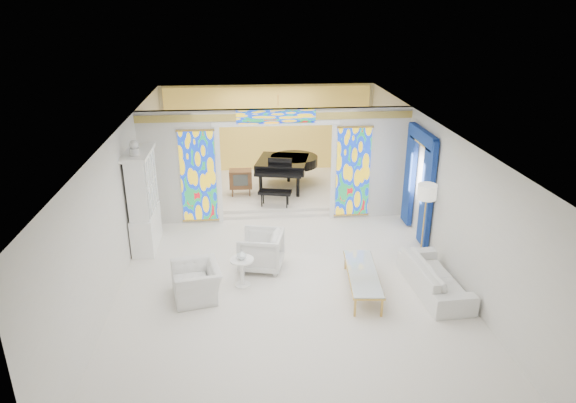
{
  "coord_description": "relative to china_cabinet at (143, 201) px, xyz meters",
  "views": [
    {
      "loc": [
        -0.84,
        -10.83,
        5.55
      ],
      "look_at": [
        0.15,
        0.2,
        1.19
      ],
      "focal_mm": 32.0,
      "sensor_mm": 36.0,
      "label": 1
    }
  ],
  "objects": [
    {
      "name": "armchair_right",
      "position": [
        2.68,
        -1.32,
        -0.74
      ],
      "size": [
        1.11,
        1.09,
        0.85
      ],
      "primitive_type": "imported",
      "rotation": [
        0.0,
        0.0,
        -1.79
      ],
      "color": "white",
      "rests_on": "floor"
    },
    {
      "name": "stained_glass_left",
      "position": [
        1.19,
        1.29,
        0.13
      ],
      "size": [
        0.9,
        0.04,
        2.4
      ],
      "primitive_type": "cube",
      "color": "gold",
      "rests_on": "partition_wall"
    },
    {
      "name": "wall_right",
      "position": [
        6.72,
        -0.6,
        0.33
      ],
      "size": [
        0.02,
        12.0,
        3.0
      ],
      "primitive_type": "cube",
      "color": "silver",
      "rests_on": "floor"
    },
    {
      "name": "wall_front",
      "position": [
        3.22,
        -6.6,
        0.33
      ],
      "size": [
        7.0,
        0.02,
        3.0
      ],
      "primitive_type": "cube",
      "color": "silver",
      "rests_on": "floor"
    },
    {
      "name": "stained_glass_right",
      "position": [
        5.25,
        1.29,
        0.13
      ],
      "size": [
        0.9,
        0.04,
        2.4
      ],
      "primitive_type": "cube",
      "color": "gold",
      "rests_on": "partition_wall"
    },
    {
      "name": "floor_lamp",
      "position": [
        6.42,
        -1.04,
        0.32
      ],
      "size": [
        0.49,
        0.49,
        1.74
      ],
      "rotation": [
        0.0,
        0.0,
        0.16
      ],
      "color": "#BC9241",
      "rests_on": "floor"
    },
    {
      "name": "coffee_table",
      "position": [
        4.69,
        -2.49,
        -0.77
      ],
      "size": [
        0.79,
        2.01,
        0.44
      ],
      "rotation": [
        0.0,
        0.0,
        -0.1
      ],
      "color": "white",
      "rests_on": "floor"
    },
    {
      "name": "china_cabinet",
      "position": [
        0.0,
        0.0,
        0.0
      ],
      "size": [
        0.56,
        1.46,
        2.72
      ],
      "color": "white",
      "rests_on": "floor"
    },
    {
      "name": "wall_left",
      "position": [
        -0.28,
        -0.6,
        0.33
      ],
      "size": [
        0.02,
        12.0,
        3.0
      ],
      "primitive_type": "cube",
      "color": "silver",
      "rests_on": "floor"
    },
    {
      "name": "ceiling",
      "position": [
        3.22,
        -0.6,
        1.83
      ],
      "size": [
        7.0,
        12.0,
        0.02
      ],
      "primitive_type": "cube",
      "color": "silver",
      "rests_on": "wall_back"
    },
    {
      "name": "alcove_platform",
      "position": [
        3.22,
        3.5,
        -1.08
      ],
      "size": [
        6.8,
        3.8,
        0.18
      ],
      "primitive_type": "cube",
      "color": "silver",
      "rests_on": "floor"
    },
    {
      "name": "gold_curtain_back",
      "position": [
        3.22,
        5.28,
        0.33
      ],
      "size": [
        6.7,
        0.1,
        2.9
      ],
      "primitive_type": "cube",
      "color": "#EEC952",
      "rests_on": "wall_back"
    },
    {
      "name": "grand_piano",
      "position": [
        3.69,
        3.41,
        -0.24
      ],
      "size": [
        2.14,
        2.88,
        1.11
      ],
      "rotation": [
        0.0,
        0.0,
        -0.23
      ],
      "color": "black",
      "rests_on": "alcove_platform"
    },
    {
      "name": "blue_drapes",
      "position": [
        6.62,
        0.1,
        0.41
      ],
      "size": [
        0.14,
        1.85,
        2.65
      ],
      "color": "navy",
      "rests_on": "wall_right"
    },
    {
      "name": "sofa",
      "position": [
        6.17,
        -2.59,
        -0.86
      ],
      "size": [
        0.96,
        2.19,
        0.63
      ],
      "primitive_type": "imported",
      "rotation": [
        0.0,
        0.0,
        1.63
      ],
      "color": "white",
      "rests_on": "floor"
    },
    {
      "name": "partition_wall",
      "position": [
        3.22,
        1.4,
        0.48
      ],
      "size": [
        7.0,
        0.22,
        3.0
      ],
      "color": "silver",
      "rests_on": "floor"
    },
    {
      "name": "chandelier",
      "position": [
        3.42,
        3.4,
        1.38
      ],
      "size": [
        0.48,
        0.48,
        0.3
      ],
      "primitive_type": "cylinder",
      "color": "#BC9241",
      "rests_on": "ceiling"
    },
    {
      "name": "armchair_left",
      "position": [
        1.36,
        -2.4,
        -0.83
      ],
      "size": [
        1.1,
        1.2,
        0.67
      ],
      "primitive_type": "imported",
      "rotation": [
        0.0,
        0.0,
        -1.36
      ],
      "color": "white",
      "rests_on": "floor"
    },
    {
      "name": "side_table",
      "position": [
        2.26,
        -2.06,
        -0.77
      ],
      "size": [
        0.55,
        0.55,
        0.62
      ],
      "rotation": [
        0.0,
        0.0,
        -0.12
      ],
      "color": "white",
      "rests_on": "floor"
    },
    {
      "name": "vase",
      "position": [
        2.26,
        -2.06,
        -0.45
      ],
      "size": [
        0.22,
        0.22,
        0.21
      ],
      "primitive_type": "imported",
      "rotation": [
        0.0,
        0.0,
        0.12
      ],
      "color": "silver",
      "rests_on": "side_table"
    },
    {
      "name": "tv_console",
      "position": [
        2.26,
        2.84,
        -0.5
      ],
      "size": [
        0.66,
        0.46,
        0.76
      ],
      "rotation": [
        0.0,
        0.0,
        -0.02
      ],
      "color": "brown",
      "rests_on": "alcove_platform"
    },
    {
      "name": "wall_back",
      "position": [
        3.22,
        5.4,
        0.33
      ],
      "size": [
        7.0,
        0.02,
        3.0
      ],
      "primitive_type": "cube",
      "color": "silver",
      "rests_on": "floor"
    },
    {
      "name": "stained_glass_transom",
      "position": [
        3.22,
        1.29,
        1.65
      ],
      "size": [
        2.0,
        0.04,
        0.34
      ],
      "primitive_type": "cube",
      "color": "gold",
      "rests_on": "partition_wall"
    },
    {
      "name": "floor",
      "position": [
        3.22,
        -0.6,
        -1.17
      ],
      "size": [
        12.0,
        12.0,
        0.0
      ],
      "primitive_type": "plane",
      "color": "silver",
      "rests_on": "ground"
    }
  ]
}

